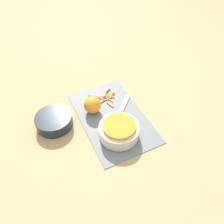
{
  "coord_description": "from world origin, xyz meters",
  "views": [
    {
      "loc": [
        -0.63,
        0.3,
        0.77
      ],
      "look_at": [
        0.0,
        0.0,
        0.04
      ],
      "focal_mm": 35.0,
      "sensor_mm": 36.0,
      "label": 1
    }
  ],
  "objects_px": {
    "bowl_speckled": "(119,130)",
    "orange_left": "(92,105)",
    "bowl_dark": "(54,121)",
    "knife": "(118,118)"
  },
  "relations": [
    {
      "from": "bowl_speckled",
      "to": "bowl_dark",
      "type": "xyz_separation_m",
      "value": [
        0.19,
        0.24,
        -0.01
      ]
    },
    {
      "from": "knife",
      "to": "bowl_dark",
      "type": "bearing_deg",
      "value": 115.33
    },
    {
      "from": "bowl_dark",
      "to": "knife",
      "type": "bearing_deg",
      "value": -109.61
    },
    {
      "from": "bowl_speckled",
      "to": "knife",
      "type": "height_order",
      "value": "bowl_speckled"
    },
    {
      "from": "orange_left",
      "to": "bowl_speckled",
      "type": "bearing_deg",
      "value": -165.91
    },
    {
      "from": "bowl_dark",
      "to": "orange_left",
      "type": "bearing_deg",
      "value": -90.12
    },
    {
      "from": "bowl_speckled",
      "to": "orange_left",
      "type": "height_order",
      "value": "orange_left"
    },
    {
      "from": "bowl_speckled",
      "to": "orange_left",
      "type": "distance_m",
      "value": 0.19
    },
    {
      "from": "bowl_dark",
      "to": "orange_left",
      "type": "height_order",
      "value": "orange_left"
    },
    {
      "from": "bowl_dark",
      "to": "orange_left",
      "type": "distance_m",
      "value": 0.19
    }
  ]
}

